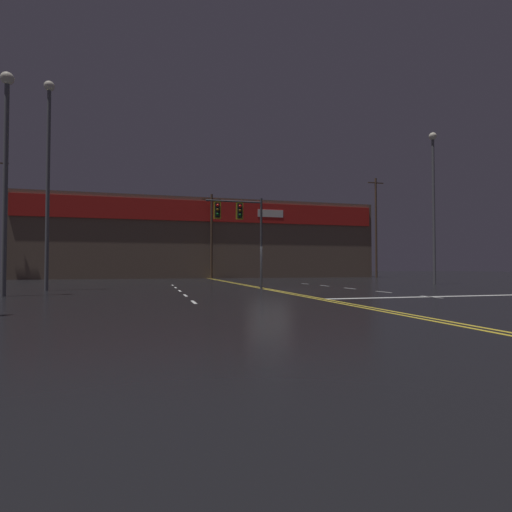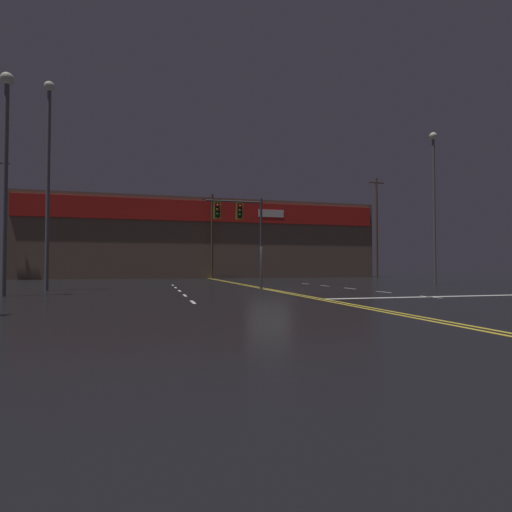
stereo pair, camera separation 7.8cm
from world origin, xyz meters
name	(u,v)px [view 1 (the left image)]	position (x,y,z in m)	size (l,w,h in m)	color
ground_plane	(270,290)	(0.00, 0.00, 0.00)	(200.00, 200.00, 0.00)	black
road_markings	(294,291)	(0.98, -1.38, 0.00)	(14.98, 60.00, 0.01)	gold
traffic_signal_median	(239,220)	(-1.65, 0.65, 4.02)	(3.33, 0.36, 5.32)	#38383D
streetlight_near_left	(433,190)	(13.93, 3.57, 7.11)	(0.56, 0.56, 11.43)	#59595E
streetlight_near_right	(48,160)	(-12.05, 2.18, 7.18)	(0.56, 0.56, 11.57)	#59595E
streetlight_median_approach	(6,153)	(-12.75, -2.16, 6.28)	(0.56, 0.56, 9.90)	#59595E
building_backdrop	(204,240)	(0.00, 29.39, 4.75)	(42.43, 10.23, 9.46)	brown
utility_pole_row	(211,225)	(0.11, 23.52, 6.09)	(45.25, 0.26, 12.74)	#4C3828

